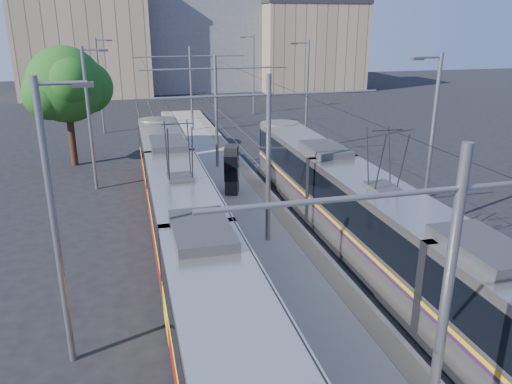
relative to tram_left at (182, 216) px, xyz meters
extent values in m
plane|color=black|center=(3.60, -8.09, -1.71)|extent=(160.00, 160.00, 0.00)
cube|color=gray|center=(3.60, 8.91, -1.56)|extent=(4.00, 50.00, 0.30)
cube|color=gray|center=(2.15, 8.91, -1.40)|extent=(0.70, 50.00, 0.01)
cube|color=gray|center=(5.05, 8.91, -1.40)|extent=(0.70, 50.00, 0.01)
cube|color=gray|center=(-0.72, 8.91, -1.69)|extent=(0.07, 70.00, 0.03)
cube|color=gray|center=(0.72, 8.91, -1.69)|extent=(0.07, 70.00, 0.03)
cube|color=gray|center=(6.48, 8.91, -1.69)|extent=(0.07, 70.00, 0.03)
cube|color=gray|center=(7.92, 8.91, -1.69)|extent=(0.07, 70.00, 0.03)
cube|color=black|center=(0.00, 0.00, -1.51)|extent=(2.30, 27.93, 0.40)
cube|color=beige|center=(0.00, 0.00, 0.14)|extent=(2.40, 26.33, 2.90)
cube|color=black|center=(0.00, 0.00, 0.64)|extent=(2.43, 26.33, 1.30)
cube|color=yellow|center=(0.00, 0.00, -0.26)|extent=(2.43, 26.33, 0.12)
cube|color=#A21009|center=(0.00, 0.00, -0.76)|extent=(2.42, 26.33, 1.10)
cube|color=#2D2D30|center=(0.00, 0.00, 1.74)|extent=(1.68, 3.00, 0.30)
cube|color=black|center=(7.20, -3.07, -1.51)|extent=(2.30, 27.86, 0.40)
cube|color=#ADA69E|center=(7.20, -3.07, 0.14)|extent=(2.40, 26.26, 2.90)
cube|color=black|center=(7.20, -3.07, 0.64)|extent=(2.43, 26.26, 1.30)
cube|color=#F6B10C|center=(7.20, -3.07, -0.26)|extent=(2.43, 26.26, 0.12)
cube|color=#311448|center=(7.20, -3.07, -0.41)|extent=(2.43, 26.26, 0.10)
cube|color=#2D2D30|center=(7.20, -3.07, 1.74)|extent=(1.68, 3.00, 0.30)
cylinder|color=slate|center=(3.60, -12.09, 2.09)|extent=(0.20, 0.20, 7.00)
cylinder|color=slate|center=(3.60, -12.09, 4.79)|extent=(9.20, 0.10, 0.10)
cylinder|color=slate|center=(3.60, -0.09, 2.09)|extent=(0.20, 0.20, 7.00)
cylinder|color=slate|center=(3.60, -0.09, 4.79)|extent=(9.20, 0.10, 0.10)
cylinder|color=slate|center=(3.60, 11.91, 2.09)|extent=(0.20, 0.20, 7.00)
cylinder|color=slate|center=(3.60, 11.91, 4.79)|extent=(9.20, 0.10, 0.10)
cylinder|color=slate|center=(3.60, 23.91, 2.09)|extent=(0.20, 0.20, 7.00)
cylinder|color=slate|center=(3.60, 23.91, 4.79)|extent=(9.20, 0.10, 0.10)
cylinder|color=black|center=(0.00, 8.91, 3.84)|extent=(0.02, 70.00, 0.02)
cylinder|color=black|center=(7.20, 8.91, 3.84)|extent=(0.02, 70.00, 0.02)
cylinder|color=slate|center=(-3.90, -6.09, 2.29)|extent=(0.18, 0.18, 8.00)
cube|color=#2D2D30|center=(-2.80, -6.09, 6.04)|extent=(0.50, 0.22, 0.12)
cylinder|color=slate|center=(-3.90, 9.91, 2.29)|extent=(0.18, 0.18, 8.00)
cube|color=#2D2D30|center=(-2.80, 9.91, 6.04)|extent=(0.50, 0.22, 0.12)
cylinder|color=slate|center=(-3.90, 25.91, 2.29)|extent=(0.18, 0.18, 8.00)
cube|color=#2D2D30|center=(-2.80, 25.91, 6.04)|extent=(0.50, 0.22, 0.12)
cylinder|color=slate|center=(11.10, -0.09, 2.29)|extent=(0.18, 0.18, 8.00)
cube|color=#2D2D30|center=(10.00, -0.09, 6.04)|extent=(0.50, 0.22, 0.12)
cylinder|color=slate|center=(11.10, 15.91, 2.29)|extent=(0.18, 0.18, 8.00)
cube|color=#2D2D30|center=(10.00, 15.91, 6.04)|extent=(0.50, 0.22, 0.12)
cylinder|color=slate|center=(11.10, 31.91, 2.29)|extent=(0.18, 0.18, 8.00)
cube|color=#2D2D30|center=(10.00, 31.91, 6.04)|extent=(0.50, 0.22, 0.12)
cube|color=black|center=(3.41, 6.45, -0.09)|extent=(0.99, 1.29, 2.63)
cube|color=black|center=(3.41, 6.45, 0.08)|extent=(1.05, 1.35, 1.37)
cylinder|color=#382314|center=(-5.53, 15.61, -0.09)|extent=(0.45, 0.45, 3.25)
sphere|color=#1C4B15|center=(-5.53, 15.61, 3.67)|extent=(4.87, 4.87, 4.87)
sphere|color=#1C4B15|center=(-4.32, 16.42, 3.36)|extent=(3.45, 3.45, 3.45)
cube|color=tan|center=(-6.40, 51.91, 5.39)|extent=(16.00, 12.00, 14.20)
cube|color=slate|center=(9.60, 55.91, 6.84)|extent=(18.00, 14.00, 17.09)
cube|color=tan|center=(23.60, 49.91, 4.04)|extent=(14.00, 10.00, 11.49)
cube|color=#262328|center=(23.60, 49.91, 10.03)|extent=(14.28, 10.20, 0.50)
camera|label=1|loc=(-1.82, -19.02, 7.47)|focal=35.00mm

